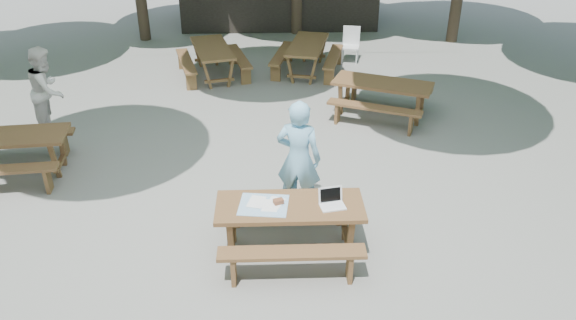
% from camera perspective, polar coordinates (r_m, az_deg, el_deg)
% --- Properties ---
extents(ground, '(80.00, 80.00, 0.00)m').
position_cam_1_polar(ground, '(9.32, -2.57, -2.96)').
color(ground, slate).
rests_on(ground, ground).
extents(main_picnic_table, '(2.00, 1.58, 0.75)m').
position_cam_1_polar(main_picnic_table, '(7.77, 0.19, -6.79)').
color(main_picnic_table, brown).
rests_on(main_picnic_table, ground).
extents(picnic_table_nw, '(2.07, 1.75, 0.75)m').
position_cam_1_polar(picnic_table_nw, '(10.66, -26.47, 0.52)').
color(picnic_table_nw, brown).
rests_on(picnic_table_nw, ground).
extents(picnic_table_ne, '(2.37, 2.20, 0.75)m').
position_cam_1_polar(picnic_table_ne, '(11.90, 9.46, 6.17)').
color(picnic_table_ne, brown).
rests_on(picnic_table_ne, ground).
extents(picnic_table_far_w, '(2.00, 2.23, 0.75)m').
position_cam_1_polar(picnic_table_far_w, '(14.06, -7.63, 9.92)').
color(picnic_table_far_w, brown).
rests_on(picnic_table_far_w, ground).
extents(picnic_table_far_e, '(1.97, 2.21, 0.75)m').
position_cam_1_polar(picnic_table_far_e, '(14.22, 1.97, 10.37)').
color(picnic_table_far_e, brown).
rests_on(picnic_table_far_e, ground).
extents(woman, '(0.77, 0.61, 1.85)m').
position_cam_1_polar(woman, '(8.31, 1.09, 0.15)').
color(woman, '#7FC3E8').
rests_on(woman, ground).
extents(second_person, '(0.71, 0.88, 1.73)m').
position_cam_1_polar(second_person, '(11.84, -23.26, 6.51)').
color(second_person, white).
rests_on(second_person, ground).
extents(plastic_chair, '(0.53, 0.53, 0.90)m').
position_cam_1_polar(plastic_chair, '(15.12, 6.32, 10.84)').
color(plastic_chair, silver).
rests_on(plastic_chair, ground).
extents(laptop, '(0.37, 0.32, 0.24)m').
position_cam_1_polar(laptop, '(7.55, 4.44, -4.18)').
color(laptop, white).
rests_on(laptop, main_picnic_table).
extents(tabletop_clutter, '(0.71, 0.62, 0.08)m').
position_cam_1_polar(tabletop_clutter, '(7.56, -2.19, -4.51)').
color(tabletop_clutter, '#3B92CB').
rests_on(tabletop_clutter, main_picnic_table).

